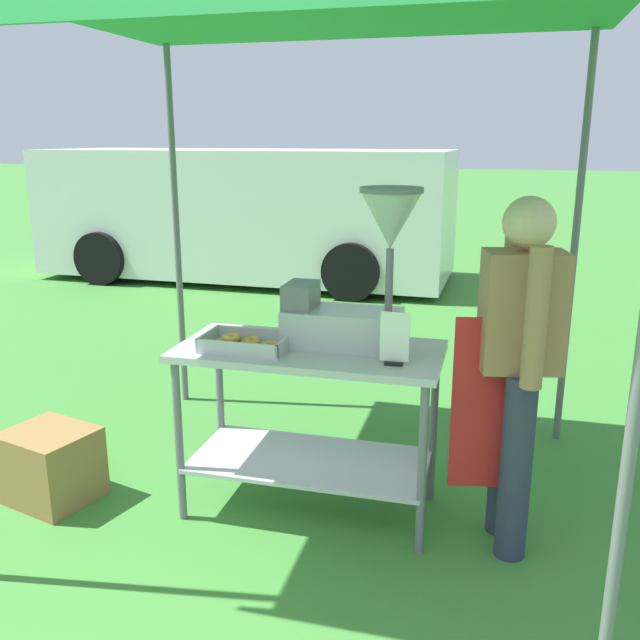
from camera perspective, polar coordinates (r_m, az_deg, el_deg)
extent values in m
plane|color=#3D7F33|center=(8.08, 6.85, 1.75)|extent=(70.00, 70.00, 0.00)
cylinder|color=slate|center=(4.78, -11.91, 7.12)|extent=(0.04, 0.04, 2.42)
cylinder|color=slate|center=(4.30, 20.52, 5.64)|extent=(0.04, 0.04, 2.42)
cube|color=#B7B7BC|center=(3.29, -0.89, -2.62)|extent=(1.27, 0.61, 0.04)
cube|color=#B7B7BC|center=(3.50, -0.85, -11.67)|extent=(1.17, 0.56, 0.02)
cylinder|color=slate|center=(3.42, -11.71, -9.96)|extent=(0.04, 0.04, 0.83)
cylinder|color=slate|center=(3.12, 8.53, -12.41)|extent=(0.04, 0.04, 0.83)
cylinder|color=slate|center=(3.85, -8.34, -6.93)|extent=(0.04, 0.04, 0.83)
cylinder|color=slate|center=(3.58, 9.47, -8.72)|extent=(0.04, 0.04, 0.83)
cube|color=#B7B7BC|center=(3.27, -6.21, -2.34)|extent=(0.40, 0.26, 0.01)
cube|color=#B7B7BC|center=(3.15, -7.03, -2.37)|extent=(0.40, 0.01, 0.06)
cube|color=#B7B7BC|center=(3.37, -5.48, -1.15)|extent=(0.40, 0.01, 0.06)
cube|color=#B7B7BC|center=(3.34, -9.37, -1.48)|extent=(0.01, 0.26, 0.06)
cube|color=#B7B7BC|center=(3.20, -2.95, -2.01)|extent=(0.01, 0.26, 0.06)
torus|color=gold|center=(3.23, -7.17, -2.24)|extent=(0.09, 0.09, 0.03)
torus|color=gold|center=(3.37, -7.32, -1.54)|extent=(0.09, 0.09, 0.03)
torus|color=gold|center=(3.23, -4.06, -2.16)|extent=(0.11, 0.11, 0.03)
torus|color=gold|center=(3.32, -5.71, -1.72)|extent=(0.12, 0.12, 0.03)
torus|color=gold|center=(3.31, -8.17, -1.86)|extent=(0.11, 0.11, 0.03)
torus|color=gold|center=(3.20, -5.57, -2.38)|extent=(0.11, 0.11, 0.03)
torus|color=gold|center=(3.31, -7.46, -1.45)|extent=(0.12, 0.12, 0.03)
cube|color=#B7B7BC|center=(3.29, 1.91, -0.67)|extent=(0.56, 0.28, 0.18)
cube|color=slate|center=(3.30, -1.62, 2.09)|extent=(0.14, 0.22, 0.12)
cylinder|color=slate|center=(3.19, 5.81, 3.25)|extent=(0.04, 0.04, 0.30)
cone|color=#B7B7BC|center=(3.14, 5.95, 8.25)|extent=(0.28, 0.28, 0.25)
cylinder|color=slate|center=(3.13, 6.02, 10.78)|extent=(0.29, 0.29, 0.02)
cube|color=black|center=(3.05, 6.21, -3.58)|extent=(0.08, 0.05, 0.02)
cube|color=white|center=(3.02, 6.27, -1.42)|extent=(0.13, 0.01, 0.22)
cylinder|color=#2D3347|center=(3.19, 16.05, -11.84)|extent=(0.14, 0.14, 0.86)
cylinder|color=#2D3347|center=(3.37, 15.28, -10.32)|extent=(0.14, 0.14, 0.86)
cube|color=#9E704C|center=(3.05, 16.56, 0.70)|extent=(0.38, 0.29, 0.52)
cube|color=red|center=(3.15, 13.85, -6.88)|extent=(0.32, 0.09, 0.80)
cylinder|color=#9E704C|center=(2.83, 17.63, 0.11)|extent=(0.11, 0.11, 0.58)
cylinder|color=#9E704C|center=(3.25, 15.70, 2.11)|extent=(0.11, 0.11, 0.58)
sphere|color=#DBB28E|center=(2.98, 17.11, 7.80)|extent=(0.22, 0.22, 0.22)
cube|color=olive|center=(3.89, -21.57, -11.22)|extent=(0.51, 0.47, 0.38)
cube|color=white|center=(9.22, -6.11, 9.03)|extent=(5.37, 2.00, 1.60)
cube|color=#1E2833|center=(10.15, -17.36, 11.26)|extent=(0.13, 1.62, 0.70)
cylinder|color=black|center=(9.24, -17.79, 4.97)|extent=(0.68, 0.25, 0.68)
cylinder|color=black|center=(10.82, -12.38, 6.71)|extent=(0.68, 0.25, 0.68)
cylinder|color=black|center=(7.92, 2.66, 4.10)|extent=(0.68, 0.25, 0.68)
cylinder|color=black|center=(9.72, 5.20, 6.09)|extent=(0.68, 0.25, 0.68)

